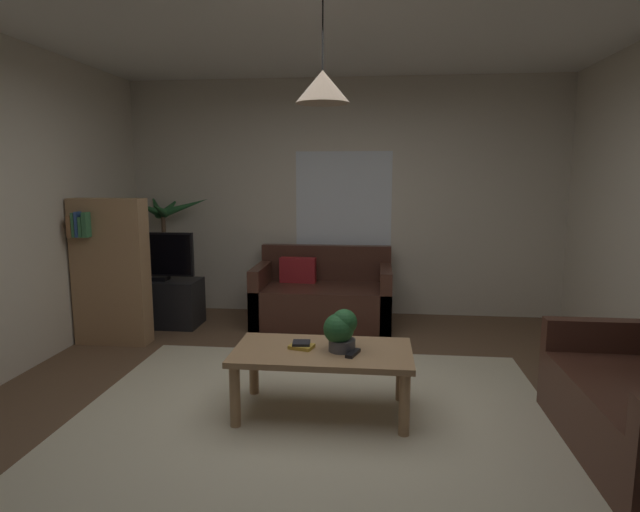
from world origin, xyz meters
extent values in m
cube|color=brown|center=(0.00, 0.00, -0.01)|extent=(4.98, 5.41, 0.02)
cube|color=beige|center=(0.00, -0.20, 0.00)|extent=(3.24, 2.98, 0.01)
cube|color=beige|center=(0.00, 2.74, 1.35)|extent=(5.10, 0.06, 2.69)
cube|color=white|center=(0.01, 2.70, 1.29)|extent=(1.10, 0.01, 1.17)
cube|color=#47281E|center=(-0.18, 2.19, 0.21)|extent=(1.47, 0.83, 0.42)
cube|color=#47281E|center=(-0.18, 2.55, 0.62)|extent=(1.47, 0.12, 0.40)
cube|color=#47281E|center=(-0.85, 2.19, 0.32)|extent=(0.12, 0.83, 0.64)
cube|color=#47281E|center=(0.50, 2.19, 0.32)|extent=(0.12, 0.83, 0.64)
cube|color=maroon|center=(-0.48, 2.37, 0.56)|extent=(0.41, 0.14, 0.28)
cube|color=#47281E|center=(1.98, 0.31, 0.32)|extent=(0.83, 0.12, 0.64)
cube|color=#A87F56|center=(0.05, 0.03, 0.43)|extent=(1.20, 0.64, 0.04)
cylinder|color=#A87F56|center=(-0.49, -0.23, 0.21)|extent=(0.07, 0.07, 0.41)
cylinder|color=#A87F56|center=(0.59, -0.23, 0.21)|extent=(0.07, 0.07, 0.41)
cylinder|color=#A87F56|center=(-0.49, 0.29, 0.21)|extent=(0.07, 0.07, 0.41)
cylinder|color=#A87F56|center=(0.59, 0.29, 0.21)|extent=(0.07, 0.07, 0.41)
cube|color=gold|center=(-0.10, 0.04, 0.46)|extent=(0.18, 0.16, 0.02)
cube|color=black|center=(-0.10, 0.05, 0.49)|extent=(0.13, 0.12, 0.02)
cube|color=black|center=(0.26, -0.05, 0.46)|extent=(0.10, 0.17, 0.02)
cylinder|color=#4C4C51|center=(0.18, 0.02, 0.49)|extent=(0.18, 0.18, 0.08)
sphere|color=#235B2D|center=(0.16, 0.02, 0.60)|extent=(0.21, 0.21, 0.21)
sphere|color=#235B2D|center=(0.19, 0.04, 0.65)|extent=(0.18, 0.18, 0.18)
cube|color=black|center=(-1.94, 1.96, 0.25)|extent=(0.90, 0.44, 0.50)
cube|color=black|center=(-1.94, 1.94, 0.78)|extent=(0.83, 0.05, 0.46)
cube|color=black|center=(-1.94, 1.91, 0.78)|extent=(0.79, 0.00, 0.42)
cube|color=black|center=(-1.94, 1.94, 0.52)|extent=(0.24, 0.16, 0.04)
cylinder|color=#B77051|center=(-2.06, 2.46, 0.15)|extent=(0.32, 0.32, 0.30)
cylinder|color=brown|center=(-2.06, 2.46, 0.74)|extent=(0.05, 0.05, 0.88)
cone|color=#235B2D|center=(-1.80, 2.50, 1.26)|extent=(0.55, 0.20, 0.26)
cone|color=#235B2D|center=(-2.02, 2.63, 1.25)|extent=(0.16, 0.38, 0.27)
cone|color=#235B2D|center=(-2.21, 2.61, 1.26)|extent=(0.35, 0.41, 0.33)
cone|color=#235B2D|center=(-2.18, 2.34, 1.24)|extent=(0.31, 0.33, 0.28)
cone|color=#235B2D|center=(-2.02, 2.27, 1.24)|extent=(0.15, 0.41, 0.24)
cube|color=#A87F56|center=(-2.12, 1.32, 0.70)|extent=(0.70, 0.22, 1.40)
cube|color=#99663F|center=(-2.40, 1.20, 1.15)|extent=(0.04, 0.16, 0.20)
cube|color=#387247|center=(-2.36, 1.20, 1.16)|extent=(0.03, 0.16, 0.23)
cube|color=#2D4C8C|center=(-2.32, 1.20, 1.17)|extent=(0.03, 0.16, 0.23)
cube|color=#387247|center=(-2.29, 1.20, 1.14)|extent=(0.03, 0.16, 0.19)
cube|color=#387247|center=(-2.25, 1.20, 1.16)|extent=(0.04, 0.16, 0.23)
cylinder|color=black|center=(0.05, 0.03, 2.48)|extent=(0.01, 0.01, 0.43)
cone|color=tan|center=(0.05, 0.03, 2.17)|extent=(0.35, 0.35, 0.20)
camera|label=1|loc=(0.40, -3.36, 1.63)|focal=29.54mm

